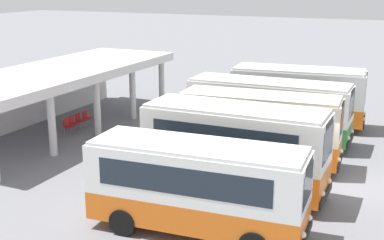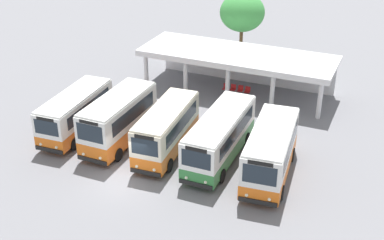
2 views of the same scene
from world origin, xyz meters
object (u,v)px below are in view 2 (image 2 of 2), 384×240
(city_bus_nearest_orange, at_px, (76,112))
(city_bus_fifth_blue, at_px, (271,151))
(city_bus_fourth_amber, at_px, (220,136))
(waiting_chair_end_by_column, at_px, (226,88))
(waiting_chair_middle_seat, at_px, (240,89))
(waiting_chair_fourth_seat, at_px, (247,91))
(city_bus_middle_cream, at_px, (166,129))
(city_bus_second_in_row, at_px, (119,118))
(waiting_chair_second_from_end, at_px, (233,88))

(city_bus_nearest_orange, xyz_separation_m, city_bus_fifth_blue, (14.06, 0.09, 0.12))
(city_bus_fourth_amber, distance_m, city_bus_fifth_blue, 3.57)
(city_bus_fifth_blue, xyz_separation_m, waiting_chair_end_by_column, (-6.74, 10.57, -1.27))
(waiting_chair_middle_seat, xyz_separation_m, waiting_chair_fourth_seat, (0.62, -0.02, 0.00))
(waiting_chair_fourth_seat, bearing_deg, city_bus_middle_cream, -101.36)
(waiting_chair_middle_seat, bearing_deg, city_bus_fourth_amber, -78.79)
(city_bus_middle_cream, xyz_separation_m, city_bus_fifth_blue, (7.03, -0.04, 0.03))
(city_bus_second_in_row, relative_size, waiting_chair_second_from_end, 8.10)
(city_bus_second_in_row, height_order, waiting_chair_second_from_end, city_bus_second_in_row)
(city_bus_fourth_amber, bearing_deg, city_bus_fifth_blue, -10.23)
(waiting_chair_end_by_column, height_order, waiting_chair_middle_seat, same)
(city_bus_middle_cream, relative_size, waiting_chair_second_from_end, 8.33)
(city_bus_second_in_row, relative_size, waiting_chair_end_by_column, 8.10)
(waiting_chair_second_from_end, distance_m, waiting_chair_middle_seat, 0.62)
(waiting_chair_fourth_seat, bearing_deg, city_bus_fourth_amber, -82.19)
(city_bus_middle_cream, bearing_deg, city_bus_fifth_blue, -0.35)
(waiting_chair_end_by_column, height_order, waiting_chair_second_from_end, same)
(city_bus_fifth_blue, bearing_deg, waiting_chair_second_from_end, 119.88)
(waiting_chair_end_by_column, bearing_deg, city_bus_middle_cream, -91.57)
(city_bus_fourth_amber, xyz_separation_m, waiting_chair_second_from_end, (-2.61, 10.03, -1.20))
(city_bus_second_in_row, bearing_deg, city_bus_fourth_amber, 6.01)
(city_bus_nearest_orange, height_order, waiting_chair_middle_seat, city_bus_nearest_orange)
(city_bus_fifth_blue, relative_size, waiting_chair_end_by_column, 8.62)
(city_bus_second_in_row, height_order, waiting_chair_middle_seat, city_bus_second_in_row)
(waiting_chair_second_from_end, bearing_deg, waiting_chair_middle_seat, 3.03)
(city_bus_fifth_blue, xyz_separation_m, waiting_chair_fourth_seat, (-4.89, 10.68, -1.27))
(city_bus_nearest_orange, relative_size, city_bus_second_in_row, 1.03)
(city_bus_nearest_orange, xyz_separation_m, city_bus_fourth_amber, (10.54, 0.73, 0.05))
(waiting_chair_end_by_column, bearing_deg, city_bus_nearest_orange, -124.45)
(city_bus_fifth_blue, xyz_separation_m, waiting_chair_middle_seat, (-5.51, 10.70, -1.27))
(city_bus_second_in_row, height_order, city_bus_fourth_amber, city_bus_second_in_row)
(waiting_chair_end_by_column, distance_m, waiting_chair_second_from_end, 0.62)
(city_bus_fifth_blue, relative_size, waiting_chair_fourth_seat, 8.62)
(waiting_chair_fourth_seat, bearing_deg, waiting_chair_end_by_column, -176.69)
(waiting_chair_end_by_column, bearing_deg, city_bus_second_in_row, -109.61)
(city_bus_middle_cream, height_order, city_bus_fifth_blue, city_bus_fifth_blue)
(city_bus_fourth_amber, relative_size, waiting_chair_end_by_column, 9.46)
(waiting_chair_end_by_column, relative_size, waiting_chair_second_from_end, 1.00)
(city_bus_second_in_row, relative_size, city_bus_fifth_blue, 0.94)
(waiting_chair_middle_seat, bearing_deg, waiting_chair_second_from_end, -176.97)
(city_bus_fourth_amber, relative_size, city_bus_fifth_blue, 1.10)
(waiting_chair_second_from_end, bearing_deg, city_bus_fourth_amber, -75.41)
(city_bus_nearest_orange, relative_size, city_bus_middle_cream, 1.00)
(city_bus_fourth_amber, relative_size, waiting_chair_fourth_seat, 9.46)
(waiting_chair_end_by_column, distance_m, waiting_chair_middle_seat, 1.24)
(city_bus_fifth_blue, distance_m, waiting_chair_middle_seat, 12.10)
(city_bus_second_in_row, xyz_separation_m, city_bus_middle_cream, (3.52, 0.15, -0.13))
(waiting_chair_end_by_column, bearing_deg, waiting_chair_second_from_end, 8.33)
(city_bus_middle_cream, bearing_deg, city_bus_nearest_orange, -178.88)
(waiting_chair_end_by_column, relative_size, waiting_chair_middle_seat, 1.00)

